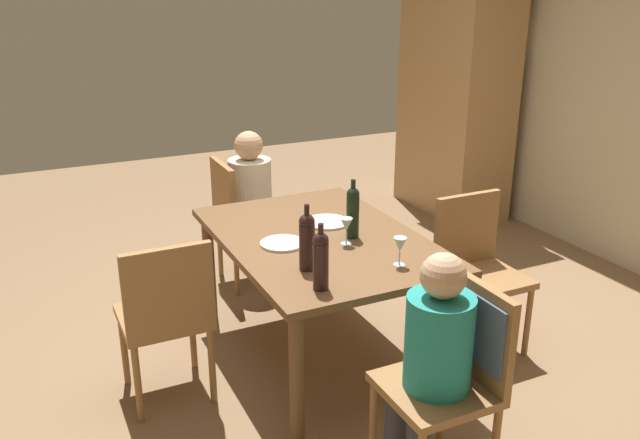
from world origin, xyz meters
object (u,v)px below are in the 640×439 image
chair_near (166,311)px  wine_glass_near_left (346,226)px  person_woman_host (433,355)px  wine_glass_centre (400,246)px  dinner_plate_guest_left (282,243)px  chair_right_end (461,355)px  person_man_bearded (254,196)px  dinner_plate_host (327,222)px  wine_bottle_dark_red (307,240)px  dining_table (320,251)px  armoire_cabinet (455,95)px  wine_bottle_tall_green (321,259)px  wine_bottle_short_olive (353,211)px  chair_left_end (240,214)px  chair_far_right (476,261)px

chair_near → wine_glass_near_left: size_ratio=6.17×
person_woman_host → wine_glass_centre: 0.69m
wine_glass_centre → dinner_plate_guest_left: bearing=-140.0°
chair_right_end → chair_near: size_ratio=1.00×
person_man_bearded → dinner_plate_host: (0.97, 0.10, 0.11)m
wine_bottle_dark_red → person_woman_host: bearing=16.0°
person_woman_host → wine_glass_centre: person_woman_host is taller
dining_table → wine_bottle_dark_red: (0.37, -0.25, 0.24)m
armoire_cabinet → wine_glass_centre: (2.39, -2.08, -0.24)m
wine_glass_near_left → dinner_plate_host: bearing=171.8°
dining_table → person_woman_host: (1.15, -0.03, -0.03)m
person_man_bearded → dinner_plate_guest_left: 1.20m
chair_right_end → wine_bottle_tall_green: bearing=36.6°
chair_right_end → wine_bottle_tall_green: wine_bottle_tall_green is taller
armoire_cabinet → person_man_bearded: size_ratio=1.94×
dining_table → wine_bottle_tall_green: (0.60, -0.28, 0.24)m
wine_bottle_short_olive → wine_glass_centre: 0.44m
chair_left_end → person_man_bearded: size_ratio=0.82×
wine_bottle_tall_green → chair_near: bearing=-129.6°
wine_bottle_dark_red → wine_glass_near_left: wine_bottle_dark_red is taller
dining_table → chair_near: (0.09, -0.90, -0.13)m
wine_bottle_dark_red → dinner_plate_guest_left: (-0.35, 0.01, -0.15)m
person_woman_host → wine_bottle_short_olive: 1.11m
dinner_plate_guest_left → wine_bottle_dark_red: bearing=-1.9°
chair_right_end → armoire_cabinet: bearing=-35.5°
armoire_cabinet → wine_bottle_dark_red: 3.38m
person_man_bearded → dinner_plate_guest_left: size_ratio=4.63×
wine_bottle_short_olive → wine_glass_centre: bearing=4.2°
chair_right_end → person_woman_host: 0.15m
person_man_bearded → armoire_cabinet: bearing=107.8°
dining_table → chair_far_right: size_ratio=1.67×
chair_left_end → wine_bottle_dark_red: 1.57m
dining_table → wine_glass_centre: 0.59m
wine_glass_centre → armoire_cabinet: bearing=139.0°
wine_bottle_dark_red → dinner_plate_guest_left: size_ratio=1.39×
chair_left_end → dinner_plate_host: chair_left_end is taller
chair_far_right → dinner_plate_guest_left: (-0.24, -1.14, 0.23)m
wine_bottle_dark_red → wine_bottle_tall_green: bearing=-8.6°
chair_near → chair_left_end: bearing=56.5°
wine_bottle_short_olive → wine_bottle_dark_red: bearing=-55.2°
chair_near → wine_bottle_dark_red: bearing=-23.5°
chair_right_end → wine_glass_centre: 0.68m
wine_glass_near_left → dinner_plate_host: (-0.34, 0.05, -0.10)m
dining_table → chair_far_right: bearing=74.1°
person_man_bearded → wine_glass_centre: person_man_bearded is taller
person_woman_host → dinner_plate_guest_left: size_ratio=4.49×
person_woman_host → wine_bottle_short_olive: bearing=-9.8°
wine_glass_near_left → chair_left_end: bearing=-172.8°
chair_far_right → wine_glass_near_left: bearing=-6.5°
person_man_bearded → wine_glass_centre: 1.70m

